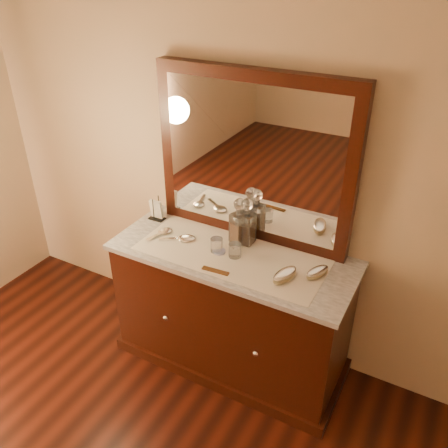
{
  "coord_description": "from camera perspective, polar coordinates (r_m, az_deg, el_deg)",
  "views": [
    {
      "loc": [
        1.03,
        -0.03,
        2.37
      ],
      "look_at": [
        0.0,
        1.85,
        1.1
      ],
      "focal_mm": 37.24,
      "sensor_mm": 36.0,
      "label": 1
    }
  ],
  "objects": [
    {
      "name": "dresser_cabinet",
      "position": [
        2.97,
        0.94,
        -10.66
      ],
      "size": [
        1.4,
        0.55,
        0.82
      ],
      "primitive_type": "cube",
      "color": "black",
      "rests_on": "floor"
    },
    {
      "name": "knob_left",
      "position": [
        2.88,
        -7.15,
        -11.37
      ],
      "size": [
        0.04,
        0.04,
        0.04
      ],
      "primitive_type": "sphere",
      "color": "silver",
      "rests_on": "dresser_cabinet"
    },
    {
      "name": "hand_mirror_inner",
      "position": [
        2.82,
        -5.02,
        -1.77
      ],
      "size": [
        0.22,
        0.16,
        0.02
      ],
      "color": "silver",
      "rests_on": "lace_runner"
    },
    {
      "name": "comb",
      "position": [
        2.55,
        -1.06,
        -5.77
      ],
      "size": [
        0.16,
        0.04,
        0.01
      ],
      "primitive_type": "cube",
      "rotation": [
        0.0,
        0.0,
        0.07
      ],
      "color": "brown",
      "rests_on": "lace_runner"
    },
    {
      "name": "napkin_rack",
      "position": [
        3.04,
        -8.3,
        1.65
      ],
      "size": [
        0.11,
        0.07,
        0.16
      ],
      "color": "black",
      "rests_on": "marble_top"
    },
    {
      "name": "tumblers",
      "position": [
        2.67,
        0.21,
        -2.91
      ],
      "size": [
        0.19,
        0.08,
        0.08
      ],
      "color": "white",
      "rests_on": "lace_runner"
    },
    {
      "name": "decanter_right",
      "position": [
        2.73,
        2.78,
        -0.26
      ],
      "size": [
        0.09,
        0.09,
        0.3
      ],
      "color": "#944915",
      "rests_on": "lace_runner"
    },
    {
      "name": "mirror_glass",
      "position": [
        2.63,
        3.27,
        7.74
      ],
      "size": [
        1.06,
        0.01,
        0.86
      ],
      "primitive_type": "cube",
      "color": "white",
      "rests_on": "marble_top"
    },
    {
      "name": "brush_near",
      "position": [
        2.5,
        7.46,
        -6.23
      ],
      "size": [
        0.12,
        0.19,
        0.05
      ],
      "color": "tan",
      "rests_on": "lace_runner"
    },
    {
      "name": "marble_top",
      "position": [
        2.71,
        1.01,
        -3.88
      ],
      "size": [
        1.44,
        0.59,
        0.03
      ],
      "primitive_type": "cube",
      "color": "white",
      "rests_on": "dresser_cabinet"
    },
    {
      "name": "mirror_frame",
      "position": [
        2.66,
        3.59,
        7.99
      ],
      "size": [
        1.2,
        0.08,
        1.0
      ],
      "primitive_type": "cube",
      "color": "black",
      "rests_on": "marble_top"
    },
    {
      "name": "knob_right",
      "position": [
        2.66,
        3.91,
        -15.56
      ],
      "size": [
        0.04,
        0.04,
        0.04
      ],
      "primitive_type": "sphere",
      "color": "silver",
      "rests_on": "dresser_cabinet"
    },
    {
      "name": "decanter_left",
      "position": [
        2.74,
        1.88,
        -0.18
      ],
      "size": [
        0.11,
        0.11,
        0.29
      ],
      "color": "#944915",
      "rests_on": "lace_runner"
    },
    {
      "name": "pin_dish",
      "position": [
        2.7,
        -0.57,
        -3.39
      ],
      "size": [
        0.08,
        0.08,
        0.01
      ],
      "primitive_type": "cylinder",
      "rotation": [
        0.0,
        0.0,
        0.07
      ],
      "color": "white",
      "rests_on": "lace_runner"
    },
    {
      "name": "hand_mirror_outer",
      "position": [
        2.9,
        -7.48,
        -0.99
      ],
      "size": [
        0.1,
        0.2,
        0.02
      ],
      "color": "silver",
      "rests_on": "lace_runner"
    },
    {
      "name": "lace_runner",
      "position": [
        2.68,
        0.82,
        -3.8
      ],
      "size": [
        1.1,
        0.45,
        0.0
      ],
      "primitive_type": "cube",
      "color": "silver",
      "rests_on": "marble_top"
    },
    {
      "name": "brush_far",
      "position": [
        2.56,
        11.38,
        -5.83
      ],
      "size": [
        0.12,
        0.17,
        0.04
      ],
      "color": "tan",
      "rests_on": "lace_runner"
    },
    {
      "name": "dresser_plinth",
      "position": [
        3.23,
        0.88,
        -15.61
      ],
      "size": [
        1.46,
        0.59,
        0.08
      ],
      "primitive_type": "cube",
      "color": "black",
      "rests_on": "floor"
    }
  ]
}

